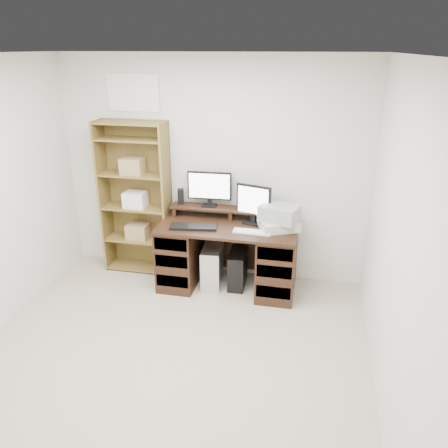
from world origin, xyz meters
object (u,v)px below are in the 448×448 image
(desk, at_px, (228,255))
(monitor_wide, at_px, (209,187))
(bookshelf, at_px, (136,197))
(printer, at_px, (279,225))
(monitor_small, at_px, (253,203))
(tower_black, at_px, (238,269))
(tower_silver, at_px, (212,265))

(desk, height_order, monitor_wide, monitor_wide)
(bookshelf, bearing_deg, printer, -6.90)
(monitor_wide, xyz_separation_m, printer, (0.81, -0.24, -0.29))
(monitor_small, bearing_deg, tower_black, -136.66)
(printer, relative_size, tower_black, 0.93)
(desk, relative_size, monitor_wide, 3.02)
(monitor_wide, bearing_deg, monitor_small, -16.12)
(monitor_wide, height_order, printer, monitor_wide)
(monitor_wide, distance_m, monitor_small, 0.54)
(desk, xyz_separation_m, monitor_wide, (-0.27, 0.25, 0.70))
(monitor_small, height_order, bookshelf, bookshelf)
(desk, distance_m, tower_black, 0.21)
(tower_black, xyz_separation_m, bookshelf, (-1.24, 0.16, 0.71))
(monitor_wide, relative_size, tower_black, 1.18)
(monitor_wide, height_order, monitor_small, monitor_wide)
(monitor_small, bearing_deg, bookshelf, -167.46)
(monitor_wide, relative_size, tower_silver, 1.07)
(printer, height_order, tower_black, printer)
(desk, relative_size, monitor_small, 3.49)
(tower_black, bearing_deg, bookshelf, 170.38)
(monitor_small, height_order, printer, monitor_small)
(tower_silver, bearing_deg, monitor_wide, 103.65)
(desk, distance_m, bookshelf, 1.27)
(monitor_wide, distance_m, tower_black, 0.98)
(desk, distance_m, monitor_wide, 0.79)
(monitor_wide, height_order, tower_silver, monitor_wide)
(monitor_wide, xyz_separation_m, tower_black, (0.37, -0.20, -0.88))
(monitor_wide, relative_size, monitor_small, 1.16)
(desk, xyz_separation_m, tower_black, (0.10, 0.05, -0.18))
(printer, bearing_deg, bookshelf, 149.07)
(desk, height_order, printer, printer)
(bookshelf, bearing_deg, tower_black, -7.51)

